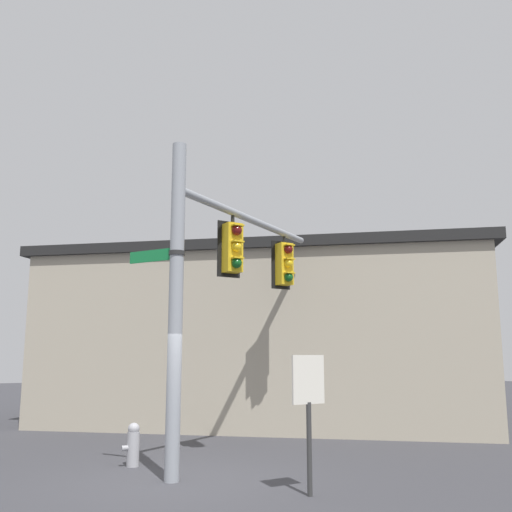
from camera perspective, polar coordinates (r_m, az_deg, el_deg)
ground_plane at (r=10.57m, az=-8.42°, el=-21.37°), size 80.00×80.00×0.00m
signal_pole at (r=10.39m, az=-8.00°, el=-4.81°), size 0.26×0.26×6.05m
mast_arm at (r=13.00m, az=-0.51°, el=3.63°), size 4.81×2.88×0.16m
traffic_light_nearest_pole at (r=12.15m, az=-2.31°, el=0.85°), size 0.54×0.49×1.31m
traffic_light_mid_inner at (r=14.31m, az=2.89°, el=-0.78°), size 0.54×0.49×1.31m
street_name_sign at (r=10.69m, az=-9.17°, el=0.13°), size 0.72×1.11×0.22m
storefront_building at (r=19.59m, az=1.24°, el=-8.20°), size 15.60×15.20×5.39m
fire_hydrant at (r=11.97m, az=-12.15°, el=-17.87°), size 0.35×0.24×0.82m
historical_marker at (r=9.30m, az=5.26°, el=-14.27°), size 0.60×0.08×2.13m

